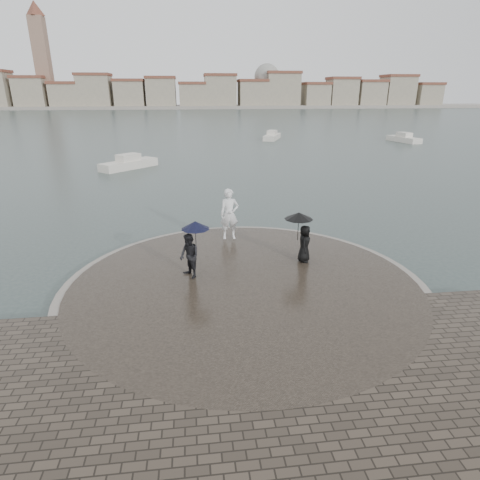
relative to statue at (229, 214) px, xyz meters
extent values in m
plane|color=#2B3835|center=(0.08, -8.00, -1.49)|extent=(400.00, 400.00, 0.00)
cylinder|color=gray|center=(0.08, -4.50, -1.33)|extent=(12.50, 12.50, 0.32)
cylinder|color=#2D261E|center=(0.08, -4.50, -1.31)|extent=(11.90, 11.90, 0.36)
imported|color=white|center=(0.00, 0.00, 0.00)|extent=(0.84, 0.57, 2.25)
imported|color=black|center=(-1.78, -3.82, -0.32)|extent=(0.92, 0.98, 1.60)
cylinder|color=black|center=(-1.53, -3.72, 0.22)|extent=(0.02, 0.02, 0.90)
cone|color=black|center=(-1.53, -3.72, 0.77)|extent=(0.99, 0.99, 0.28)
imported|color=black|center=(2.60, -2.93, -0.40)|extent=(0.68, 0.83, 1.45)
cylinder|color=black|center=(2.35, -2.83, 0.17)|extent=(0.02, 0.02, 0.90)
cone|color=black|center=(2.35, -2.83, 0.69)|extent=(1.09, 1.09, 0.26)
cube|color=gray|center=(0.08, 155.00, -0.89)|extent=(260.00, 20.00, 1.20)
cube|color=#A1967F|center=(-59.92, 152.00, 4.01)|extent=(11.00, 10.00, 11.00)
cube|color=brown|center=(-59.92, 152.00, 10.01)|extent=(11.60, 10.60, 1.00)
cube|color=#A1967F|center=(-47.92, 152.00, 3.01)|extent=(10.00, 10.00, 9.00)
cube|color=brown|center=(-47.92, 152.00, 8.01)|extent=(10.60, 10.60, 1.00)
cube|color=#A1967F|center=(-36.92, 152.00, 4.51)|extent=(12.00, 10.00, 12.00)
cube|color=brown|center=(-36.92, 152.00, 11.01)|extent=(12.60, 10.60, 1.00)
cube|color=#A1967F|center=(-23.92, 152.00, 3.51)|extent=(11.00, 10.00, 10.00)
cube|color=brown|center=(-23.92, 152.00, 9.01)|extent=(11.60, 10.60, 1.00)
cube|color=#A1967F|center=(-11.92, 152.00, 4.01)|extent=(11.00, 10.00, 11.00)
cube|color=brown|center=(-11.92, 152.00, 10.01)|extent=(11.60, 10.60, 1.00)
cube|color=#A1967F|center=(0.08, 152.00, 3.01)|extent=(10.00, 10.00, 9.00)
cube|color=brown|center=(0.08, 152.00, 8.01)|extent=(10.60, 10.60, 1.00)
cube|color=#A1967F|center=(11.08, 152.00, 4.51)|extent=(12.00, 10.00, 12.00)
cube|color=brown|center=(11.08, 152.00, 11.01)|extent=(12.60, 10.60, 1.00)
cube|color=#A1967F|center=(24.08, 152.00, 3.51)|extent=(11.00, 10.00, 10.00)
cube|color=brown|center=(24.08, 152.00, 9.01)|extent=(11.60, 10.60, 1.00)
cube|color=#A1967F|center=(36.08, 152.00, 5.01)|extent=(13.00, 10.00, 13.00)
cube|color=brown|center=(36.08, 152.00, 12.01)|extent=(13.60, 10.60, 1.00)
cube|color=#A1967F|center=(50.08, 152.00, 3.01)|extent=(10.00, 10.00, 9.00)
cube|color=brown|center=(50.08, 152.00, 8.01)|extent=(10.60, 10.60, 1.00)
cube|color=#A1967F|center=(61.08, 152.00, 4.01)|extent=(11.00, 10.00, 11.00)
cube|color=brown|center=(61.08, 152.00, 10.01)|extent=(11.60, 10.60, 1.00)
cube|color=#A1967F|center=(73.08, 152.00, 3.51)|extent=(11.00, 10.00, 10.00)
cube|color=brown|center=(73.08, 152.00, 9.01)|extent=(11.60, 10.60, 1.00)
cube|color=#A1967F|center=(85.08, 152.00, 4.51)|extent=(12.00, 10.00, 12.00)
cube|color=brown|center=(85.08, 152.00, 11.01)|extent=(12.60, 10.60, 1.00)
cube|color=#A1967F|center=(98.08, 152.00, 3.01)|extent=(10.00, 10.00, 9.00)
cube|color=brown|center=(98.08, 152.00, 8.01)|extent=(10.60, 10.60, 1.00)
cube|color=#846654|center=(-54.92, 154.00, 14.51)|extent=(5.00, 5.00, 32.00)
cone|color=brown|center=(-54.92, 154.00, 33.01)|extent=(6.80, 6.80, 5.00)
sphere|color=gray|center=(30.08, 154.00, 10.51)|extent=(10.00, 10.00, 10.00)
cube|color=beige|center=(-7.15, 20.33, -1.24)|extent=(4.94, 5.09, 0.90)
cube|color=beige|center=(-7.15, 20.33, -0.64)|extent=(2.25, 2.28, 0.90)
cube|color=beige|center=(10.20, 41.56, -1.24)|extent=(3.56, 5.70, 0.90)
cube|color=beige|center=(10.20, 41.56, -0.64)|extent=(1.87, 2.30, 0.90)
cube|color=beige|center=(27.58, 36.40, -1.24)|extent=(2.65, 5.71, 0.90)
cube|color=beige|center=(27.58, 36.40, -0.64)|extent=(1.57, 2.20, 0.90)
camera|label=1|loc=(-1.58, -16.85, 5.08)|focal=30.00mm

